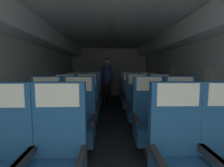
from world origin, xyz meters
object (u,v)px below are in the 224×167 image
(seat_a_right_window, at_px, (180,160))
(seat_e_left_window, at_px, (81,92))
(seat_e_left_aisle, at_px, (95,92))
(flight_attendant, at_px, (107,77))
(seat_b_right_window, at_px, (150,122))
(seat_d_left_window, at_px, (74,98))
(seat_e_right_window, at_px, (127,92))
(seat_c_left_aisle, at_px, (87,106))
(seat_a_left_window, at_px, (0,164))
(seat_d_right_aisle, at_px, (149,97))
(seat_b_left_window, at_px, (46,123))
(seat_a_left_aisle, at_px, (56,162))
(seat_e_right_aisle, at_px, (141,92))
(seat_c_right_window, at_px, (138,106))
(seat_b_right_aisle, at_px, (181,122))
(seat_c_left_window, at_px, (65,107))
(seat_b_left_aisle, at_px, (78,123))
(seat_d_left_aisle, at_px, (92,98))
(seat_d_right_window, at_px, (131,97))
(seat_c_right_aisle, at_px, (160,106))

(seat_a_right_window, distance_m, seat_e_left_window, 4.09)
(seat_e_left_aisle, xyz_separation_m, flight_attendant, (0.41, 0.03, 0.50))
(seat_b_right_window, xyz_separation_m, seat_d_left_window, (-1.48, 1.89, 0.00))
(seat_b_right_window, height_order, seat_e_right_window, same)
(seat_c_left_aisle, height_order, seat_e_right_window, same)
(seat_a_left_window, relative_size, seat_d_right_aisle, 1.00)
(seat_b_left_window, bearing_deg, seat_e_left_window, 89.89)
(seat_a_left_window, distance_m, seat_d_right_aisle, 3.45)
(seat_a_left_aisle, xyz_separation_m, seat_e_right_aisle, (1.48, 3.79, 0.00))
(seat_a_left_aisle, height_order, seat_b_left_window, same)
(seat_a_right_window, xyz_separation_m, seat_e_left_aisle, (-1.04, 3.81, 0.00))
(seat_a_left_window, distance_m, seat_e_left_window, 3.82)
(seat_e_left_window, distance_m, seat_e_left_aisle, 0.45)
(seat_c_right_window, relative_size, flight_attendant, 0.71)
(seat_a_right_window, relative_size, seat_b_right_aisle, 1.00)
(seat_a_left_window, xyz_separation_m, seat_c_left_window, (0.01, 1.92, 0.00))
(seat_b_left_window, distance_m, seat_d_left_window, 1.89)
(seat_b_left_aisle, height_order, seat_d_left_aisle, same)
(seat_e_left_window, height_order, seat_e_left_aisle, same)
(seat_b_left_window, xyz_separation_m, seat_c_right_window, (1.50, 0.93, 0.00))
(seat_b_left_aisle, xyz_separation_m, flight_attendant, (0.39, 2.90, 0.50))
(seat_c_left_window, xyz_separation_m, seat_d_right_window, (1.48, 0.95, 0.00))
(seat_b_right_window, xyz_separation_m, seat_d_right_aisle, (0.47, 1.88, 0.00))
(seat_b_left_window, distance_m, seat_e_left_window, 2.85)
(seat_b_right_window, height_order, seat_c_left_window, same)
(seat_b_right_aisle, xyz_separation_m, seat_e_left_aisle, (-1.49, 2.88, 0.00))
(seat_b_left_window, xyz_separation_m, seat_c_left_window, (0.01, 0.95, 0.00))
(seat_d_left_window, bearing_deg, seat_d_right_window, 0.25)
(seat_b_left_window, bearing_deg, seat_a_right_window, -32.53)
(seat_b_right_window, xyz_separation_m, seat_c_right_window, (0.01, 0.93, 0.00))
(seat_b_left_window, xyz_separation_m, seat_e_left_window, (0.01, 2.85, 0.00))
(seat_c_right_aisle, height_order, seat_d_left_aisle, same)
(seat_a_left_window, height_order, seat_d_left_aisle, same)
(seat_a_left_aisle, distance_m, seat_a_right_window, 1.03)
(seat_c_right_window, distance_m, flight_attendant, 2.11)
(flight_attendant, bearing_deg, seat_a_left_aisle, -117.34)
(seat_e_left_aisle, bearing_deg, seat_b_left_window, -99.10)
(seat_a_left_aisle, bearing_deg, seat_c_right_aisle, 51.48)
(seat_b_left_window, relative_size, seat_d_right_aisle, 1.00)
(seat_e_left_aisle, bearing_deg, seat_b_right_aisle, -62.70)
(seat_b_left_window, xyz_separation_m, seat_d_right_window, (1.50, 1.90, 0.00))
(seat_d_left_window, xyz_separation_m, flight_attendant, (0.86, 0.99, 0.50))
(seat_e_left_window, relative_size, seat_e_right_window, 1.00)
(seat_a_left_aisle, xyz_separation_m, seat_b_right_aisle, (1.48, 0.93, 0.00))
(seat_c_right_window, height_order, seat_d_left_window, same)
(seat_b_right_aisle, bearing_deg, seat_c_right_window, 115.04)
(seat_b_right_aisle, height_order, seat_d_left_window, same)
(seat_a_left_window, relative_size, seat_d_left_aisle, 1.00)
(seat_c_right_window, distance_m, seat_d_right_aisle, 1.05)
(seat_a_right_window, distance_m, seat_c_right_window, 1.88)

